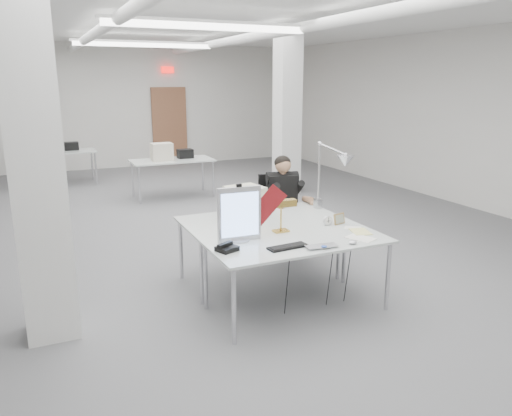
{
  "coord_description": "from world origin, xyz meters",
  "views": [
    {
      "loc": [
        -2.32,
        -6.64,
        2.3
      ],
      "look_at": [
        -0.23,
        -2.0,
        0.99
      ],
      "focal_mm": 35.0,
      "sensor_mm": 36.0,
      "label": 1
    }
  ],
  "objects_px": {
    "architect_lamp": "(330,176)",
    "monitor": "(239,214)",
    "seated_person": "(283,189)",
    "desk_main": "(297,241)",
    "desk_phone": "(227,249)",
    "bankers_lamp": "(281,216)",
    "office_chair": "(281,213)",
    "beige_monitor": "(245,202)",
    "laptop": "(324,248)"
  },
  "relations": [
    {
      "from": "monitor",
      "to": "laptop",
      "type": "xyz_separation_m",
      "value": [
        0.62,
        -0.57,
        -0.26
      ]
    },
    {
      "from": "bankers_lamp",
      "to": "architect_lamp",
      "type": "relative_size",
      "value": 0.38
    },
    {
      "from": "beige_monitor",
      "to": "monitor",
      "type": "bearing_deg",
      "value": -126.37
    },
    {
      "from": "seated_person",
      "to": "bankers_lamp",
      "type": "height_order",
      "value": "seated_person"
    },
    {
      "from": "monitor",
      "to": "bankers_lamp",
      "type": "relative_size",
      "value": 1.61
    },
    {
      "from": "seated_person",
      "to": "monitor",
      "type": "xyz_separation_m",
      "value": [
        -1.18,
        -1.37,
        0.13
      ]
    },
    {
      "from": "desk_main",
      "to": "desk_phone",
      "type": "height_order",
      "value": "desk_phone"
    },
    {
      "from": "desk_main",
      "to": "office_chair",
      "type": "bearing_deg",
      "value": 68.37
    },
    {
      "from": "laptop",
      "to": "desk_phone",
      "type": "xyz_separation_m",
      "value": [
        -0.85,
        0.33,
        0.01
      ]
    },
    {
      "from": "seated_person",
      "to": "office_chair",
      "type": "bearing_deg",
      "value": 102.38
    },
    {
      "from": "monitor",
      "to": "desk_phone",
      "type": "bearing_deg",
      "value": -130.34
    },
    {
      "from": "desk_main",
      "to": "desk_phone",
      "type": "relative_size",
      "value": 10.11
    },
    {
      "from": "office_chair",
      "to": "architect_lamp",
      "type": "relative_size",
      "value": 1.24
    },
    {
      "from": "architect_lamp",
      "to": "monitor",
      "type": "bearing_deg",
      "value": -169.67
    },
    {
      "from": "architect_lamp",
      "to": "bankers_lamp",
      "type": "bearing_deg",
      "value": -164.26
    },
    {
      "from": "desk_main",
      "to": "desk_phone",
      "type": "bearing_deg",
      "value": -178.01
    },
    {
      "from": "desk_main",
      "to": "beige_monitor",
      "type": "relative_size",
      "value": 4.71
    },
    {
      "from": "desk_phone",
      "to": "bankers_lamp",
      "type": "bearing_deg",
      "value": 2.79
    },
    {
      "from": "beige_monitor",
      "to": "laptop",
      "type": "bearing_deg",
      "value": -89.45
    },
    {
      "from": "office_chair",
      "to": "architect_lamp",
      "type": "xyz_separation_m",
      "value": [
        0.19,
        -0.88,
        0.65
      ]
    },
    {
      "from": "desk_phone",
      "to": "architect_lamp",
      "type": "xyz_separation_m",
      "value": [
        1.6,
        0.77,
        0.43
      ]
    },
    {
      "from": "office_chair",
      "to": "laptop",
      "type": "distance_m",
      "value": 2.07
    },
    {
      "from": "desk_main",
      "to": "monitor",
      "type": "xyz_separation_m",
      "value": [
        -0.54,
        0.21,
        0.28
      ]
    },
    {
      "from": "monitor",
      "to": "architect_lamp",
      "type": "xyz_separation_m",
      "value": [
        1.38,
        0.54,
        0.18
      ]
    },
    {
      "from": "office_chair",
      "to": "laptop",
      "type": "relative_size",
      "value": 3.58
    },
    {
      "from": "seated_person",
      "to": "laptop",
      "type": "xyz_separation_m",
      "value": [
        -0.56,
        -1.93,
        -0.13
      ]
    },
    {
      "from": "seated_person",
      "to": "architect_lamp",
      "type": "distance_m",
      "value": 0.9
    },
    {
      "from": "laptop",
      "to": "office_chair",
      "type": "bearing_deg",
      "value": 79.75
    },
    {
      "from": "desk_main",
      "to": "seated_person",
      "type": "height_order",
      "value": "seated_person"
    },
    {
      "from": "office_chair",
      "to": "seated_person",
      "type": "relative_size",
      "value": 1.38
    },
    {
      "from": "bankers_lamp",
      "to": "beige_monitor",
      "type": "distance_m",
      "value": 0.68
    },
    {
      "from": "seated_person",
      "to": "bankers_lamp",
      "type": "bearing_deg",
      "value": -105.6
    },
    {
      "from": "desk_main",
      "to": "monitor",
      "type": "relative_size",
      "value": 3.31
    },
    {
      "from": "monitor",
      "to": "desk_phone",
      "type": "relative_size",
      "value": 3.05
    },
    {
      "from": "monitor",
      "to": "beige_monitor",
      "type": "relative_size",
      "value": 1.42
    },
    {
      "from": "desk_main",
      "to": "seated_person",
      "type": "distance_m",
      "value": 1.71
    },
    {
      "from": "seated_person",
      "to": "beige_monitor",
      "type": "bearing_deg",
      "value": -130.55
    },
    {
      "from": "office_chair",
      "to": "beige_monitor",
      "type": "xyz_separation_m",
      "value": [
        -0.8,
        -0.65,
        0.38
      ]
    },
    {
      "from": "laptop",
      "to": "architect_lamp",
      "type": "relative_size",
      "value": 0.35
    },
    {
      "from": "office_chair",
      "to": "monitor",
      "type": "distance_m",
      "value": 1.91
    },
    {
      "from": "desk_main",
      "to": "laptop",
      "type": "distance_m",
      "value": 0.37
    },
    {
      "from": "seated_person",
      "to": "monitor",
      "type": "relative_size",
      "value": 1.49
    },
    {
      "from": "laptop",
      "to": "bankers_lamp",
      "type": "relative_size",
      "value": 0.92
    },
    {
      "from": "monitor",
      "to": "bankers_lamp",
      "type": "distance_m",
      "value": 0.53
    },
    {
      "from": "desk_main",
      "to": "seated_person",
      "type": "xyz_separation_m",
      "value": [
        0.64,
        1.57,
        0.16
      ]
    },
    {
      "from": "beige_monitor",
      "to": "architect_lamp",
      "type": "distance_m",
      "value": 1.05
    },
    {
      "from": "beige_monitor",
      "to": "office_chair",
      "type": "bearing_deg",
      "value": 29.77
    },
    {
      "from": "office_chair",
      "to": "beige_monitor",
      "type": "bearing_deg",
      "value": -128.32
    },
    {
      "from": "laptop",
      "to": "beige_monitor",
      "type": "relative_size",
      "value": 0.82
    },
    {
      "from": "seated_person",
      "to": "beige_monitor",
      "type": "xyz_separation_m",
      "value": [
        -0.8,
        -0.6,
        0.04
      ]
    }
  ]
}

